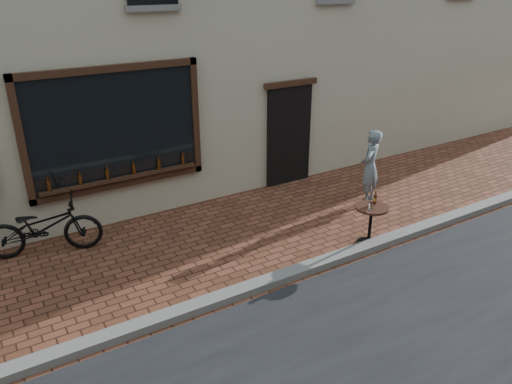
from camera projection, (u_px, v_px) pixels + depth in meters
ground at (312, 278)px, 7.85m from camera, size 90.00×90.00×0.00m
kerb at (305, 269)px, 7.98m from camera, size 90.00×0.25×0.12m
cargo_bicycle at (40, 227)px, 8.34m from camera, size 2.30×1.15×1.06m
bistro_table at (371, 217)px, 8.62m from camera, size 0.57×0.57×0.98m
pedestrian at (370, 167)px, 10.15m from camera, size 0.68×0.60×1.55m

